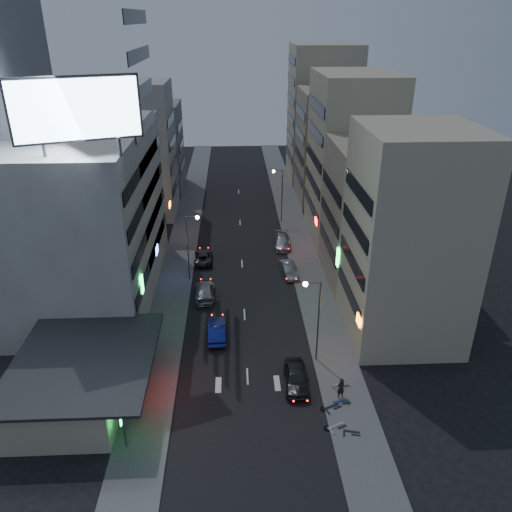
{
  "coord_description": "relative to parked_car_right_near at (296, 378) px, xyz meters",
  "views": [
    {
      "loc": [
        -0.87,
        -30.49,
        28.15
      ],
      "look_at": [
        1.32,
        16.26,
        5.71
      ],
      "focal_mm": 35.0,
      "sensor_mm": 36.0,
      "label": 1
    }
  ],
  "objects": [
    {
      "name": "road_car_blue",
      "position": [
        -6.85,
        7.35,
        -0.04
      ],
      "size": [
        1.82,
        4.8,
        1.56
      ],
      "primitive_type": "imported",
      "rotation": [
        0.0,
        0.0,
        3.18
      ],
      "color": "navy",
      "rests_on": "ground"
    },
    {
      "name": "far_right_a",
      "position": [
        11.44,
        47.34,
        8.18
      ],
      "size": [
        11.0,
        12.0,
        18.0
      ],
      "primitive_type": "cube",
      "color": "gray",
      "rests_on": "ground"
    },
    {
      "name": "white_building",
      "position": [
        -21.06,
        17.34,
        8.18
      ],
      "size": [
        14.0,
        24.0,
        18.0
      ],
      "primitive_type": "cube",
      "color": "#B3B3AE",
      "rests_on": "ground"
    },
    {
      "name": "street_lamp_left",
      "position": [
        -9.96,
        19.34,
        4.55
      ],
      "size": [
        1.6,
        0.44,
        8.02
      ],
      "color": "#595B60",
      "rests_on": "sidewalk_left"
    },
    {
      "name": "scooter_silver_b",
      "position": [
        4.31,
        -0.03,
        -0.16
      ],
      "size": [
        0.71,
        1.79,
        1.07
      ],
      "primitive_type": null,
      "rotation": [
        0.0,
        0.0,
        1.65
      ],
      "color": "#ADB2B5",
      "rests_on": "sidewalk_right"
    },
    {
      "name": "far_left_a",
      "position": [
        -19.56,
        42.34,
        9.18
      ],
      "size": [
        11.0,
        10.0,
        20.0
      ],
      "primitive_type": "cube",
      "color": "#B3B3AE",
      "rests_on": "ground"
    },
    {
      "name": "street_lamp_right_far",
      "position": [
        1.84,
        37.34,
        4.55
      ],
      "size": [
        1.6,
        0.44,
        8.02
      ],
      "color": "#595B60",
      "rests_on": "sidewalk_right"
    },
    {
      "name": "ground",
      "position": [
        -4.06,
        -2.66,
        -0.82
      ],
      "size": [
        180.0,
        180.0,
        0.0
      ],
      "primitive_type": "plane",
      "color": "black",
      "rests_on": "ground"
    },
    {
      "name": "sidewalk_right",
      "position": [
        3.94,
        27.34,
        -0.76
      ],
      "size": [
        4.0,
        120.0,
        0.12
      ],
      "primitive_type": "cube",
      "color": "#4C4C4F",
      "rests_on": "ground"
    },
    {
      "name": "parked_car_right_far",
      "position": [
        1.54,
        28.27,
        -0.08
      ],
      "size": [
        2.34,
        5.21,
        1.48
      ],
      "primitive_type": "imported",
      "rotation": [
        0.0,
        0.0,
        -0.05
      ],
      "color": "#ABADB3",
      "rests_on": "ground"
    },
    {
      "name": "parked_car_right_mid",
      "position": [
        1.54,
        20.05,
        -0.08
      ],
      "size": [
        2.15,
        4.64,
        1.47
      ],
      "primitive_type": "imported",
      "rotation": [
        0.0,
        0.0,
        0.14
      ],
      "color": "#9A9CA2",
      "rests_on": "ground"
    },
    {
      "name": "billboard",
      "position": [
        -17.05,
        7.32,
        20.84
      ],
      "size": [
        9.52,
        3.75,
        6.2
      ],
      "rotation": [
        0.0,
        0.0,
        0.35
      ],
      "color": "#595B60",
      "rests_on": "white_building"
    },
    {
      "name": "food_court",
      "position": [
        -17.96,
        -0.66,
        1.17
      ],
      "size": [
        11.0,
        13.0,
        3.88
      ],
      "color": "tan",
      "rests_on": "ground"
    },
    {
      "name": "person",
      "position": [
        3.42,
        -1.72,
        0.23
      ],
      "size": [
        0.79,
        0.65,
        1.86
      ],
      "primitive_type": "imported",
      "rotation": [
        0.0,
        0.0,
        3.48
      ],
      "color": "black",
      "rests_on": "sidewalk_right"
    },
    {
      "name": "street_lamp_right_near",
      "position": [
        1.84,
        3.34,
        4.55
      ],
      "size": [
        1.6,
        0.44,
        8.02
      ],
      "color": "#595B60",
      "rests_on": "sidewalk_right"
    },
    {
      "name": "shophouse_far",
      "position": [
        10.94,
        32.34,
        10.18
      ],
      "size": [
        10.0,
        14.0,
        22.0
      ],
      "primitive_type": "cube",
      "color": "tan",
      "rests_on": "ground"
    },
    {
      "name": "scooter_blue",
      "position": [
        4.03,
        -2.01,
        -0.09
      ],
      "size": [
        1.05,
        2.09,
        1.22
      ],
      "primitive_type": null,
      "rotation": [
        0.0,
        0.0,
        1.77
      ],
      "color": "navy",
      "rests_on": "sidewalk_right"
    },
    {
      "name": "scooter_black_b",
      "position": [
        3.11,
        -2.39,
        -0.07
      ],
      "size": [
        1.49,
        2.16,
        1.26
      ],
      "primitive_type": null,
      "rotation": [
        0.0,
        0.0,
        2.0
      ],
      "color": "black",
      "rests_on": "sidewalk_right"
    },
    {
      "name": "shophouse_mid",
      "position": [
        11.44,
        19.34,
        7.18
      ],
      "size": [
        11.0,
        12.0,
        16.0
      ],
      "primitive_type": "cube",
      "color": "gray",
      "rests_on": "ground"
    },
    {
      "name": "sidewalk_left",
      "position": [
        -12.06,
        27.34,
        -0.76
      ],
      "size": [
        4.0,
        120.0,
        0.12
      ],
      "primitive_type": "cube",
      "color": "#4C4C4F",
      "rests_on": "ground"
    },
    {
      "name": "road_car_silver",
      "position": [
        -8.36,
        15.19,
        -0.06
      ],
      "size": [
        2.34,
        5.3,
        1.51
      ],
      "primitive_type": "imported",
      "rotation": [
        0.0,
        0.0,
        3.19
      ],
      "color": "#979B9E",
      "rests_on": "ground"
    },
    {
      "name": "scooter_silver_a",
      "position": [
        3.05,
        -4.49,
        -0.07
      ],
      "size": [
        1.47,
        2.16,
        1.26
      ],
      "primitive_type": null,
      "rotation": [
        0.0,
        0.0,
        2.0
      ],
      "color": "#B3B4BB",
      "rests_on": "sidewalk_right"
    },
    {
      "name": "far_right_b",
      "position": [
        11.94,
        61.34,
        11.18
      ],
      "size": [
        12.0,
        12.0,
        24.0
      ],
      "primitive_type": "cube",
      "color": "tan",
      "rests_on": "ground"
    },
    {
      "name": "scooter_black_a",
      "position": [
        4.18,
        -5.57,
        -0.14
      ],
      "size": [
        1.01,
        1.93,
        1.13
      ],
      "primitive_type": null,
      "rotation": [
        0.0,
        0.0,
        1.34
      ],
      "color": "black",
      "rests_on": "sidewalk_right"
    },
    {
      "name": "parked_car_left",
      "position": [
        -8.98,
        24.19,
        -0.15
      ],
      "size": [
        2.39,
        4.9,
        1.34
      ],
      "primitive_type": "imported",
      "rotation": [
        0.0,
        0.0,
        3.18
      ],
      "color": "#2B2B31",
      "rests_on": "ground"
    },
    {
      "name": "far_left_b",
      "position": [
        -20.06,
        55.34,
        6.68
      ],
      "size": [
        12.0,
        10.0,
        15.0
      ],
      "primitive_type": "cube",
      "color": "slate",
      "rests_on": "ground"
    },
    {
      "name": "parked_car_right_near",
      "position": [
        0.0,
        0.0,
        0.0
      ],
      "size": [
        2.09,
        4.87,
        1.64
      ],
      "primitive_type": "imported",
      "rotation": [
        0.0,
        0.0,
        -0.03
      ],
      "color": "#26262B",
      "rests_on": "ground"
    },
    {
      "name": "shophouse_near",
      "position": [
        10.94,
        7.84,
        9.18
      ],
      "size": [
        10.0,
        11.0,
        20.0
      ],
      "primitive_type": "cube",
      "color": "tan",
      "rests_on": "ground"
    }
  ]
}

